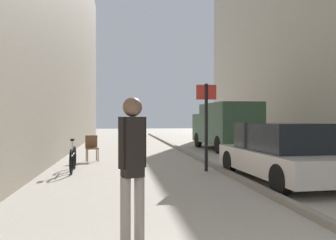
{
  "coord_description": "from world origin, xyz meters",
  "views": [
    {
      "loc": [
        -1.42,
        -1.1,
        1.56
      ],
      "look_at": [
        0.76,
        13.63,
        1.5
      ],
      "focal_mm": 35.8,
      "sensor_mm": 36.0,
      "label": 1
    }
  ],
  "objects_px": {
    "pedestrian_main_foreground": "(132,161)",
    "parked_car": "(282,153)",
    "bicycle_leaning": "(73,159)",
    "delivery_van": "(225,125)",
    "cafe_chair_near_window": "(92,146)",
    "street_sign_post": "(206,119)"
  },
  "relations": [
    {
      "from": "pedestrian_main_foreground",
      "to": "parked_car",
      "type": "xyz_separation_m",
      "value": [
        3.86,
        3.77,
        -0.34
      ]
    },
    {
      "from": "bicycle_leaning",
      "to": "delivery_van",
      "type": "bearing_deg",
      "value": 39.41
    },
    {
      "from": "pedestrian_main_foreground",
      "to": "cafe_chair_near_window",
      "type": "bearing_deg",
      "value": 76.64
    },
    {
      "from": "street_sign_post",
      "to": "bicycle_leaning",
      "type": "height_order",
      "value": "street_sign_post"
    },
    {
      "from": "pedestrian_main_foreground",
      "to": "cafe_chair_near_window",
      "type": "relative_size",
      "value": 1.94
    },
    {
      "from": "parked_car",
      "to": "street_sign_post",
      "type": "xyz_separation_m",
      "value": [
        -1.45,
        1.83,
        0.83
      ]
    },
    {
      "from": "street_sign_post",
      "to": "bicycle_leaning",
      "type": "distance_m",
      "value": 4.11
    },
    {
      "from": "pedestrian_main_foreground",
      "to": "bicycle_leaning",
      "type": "height_order",
      "value": "pedestrian_main_foreground"
    },
    {
      "from": "parked_car",
      "to": "pedestrian_main_foreground",
      "type": "bearing_deg",
      "value": -137.61
    },
    {
      "from": "delivery_van",
      "to": "cafe_chair_near_window",
      "type": "height_order",
      "value": "delivery_van"
    },
    {
      "from": "street_sign_post",
      "to": "delivery_van",
      "type": "bearing_deg",
      "value": -106.74
    },
    {
      "from": "pedestrian_main_foreground",
      "to": "cafe_chair_near_window",
      "type": "distance_m",
      "value": 8.64
    },
    {
      "from": "pedestrian_main_foreground",
      "to": "street_sign_post",
      "type": "height_order",
      "value": "street_sign_post"
    },
    {
      "from": "delivery_van",
      "to": "cafe_chair_near_window",
      "type": "relative_size",
      "value": 5.38
    },
    {
      "from": "parked_car",
      "to": "street_sign_post",
      "type": "height_order",
      "value": "street_sign_post"
    },
    {
      "from": "delivery_van",
      "to": "bicycle_leaning",
      "type": "bearing_deg",
      "value": -140.2
    },
    {
      "from": "street_sign_post",
      "to": "cafe_chair_near_window",
      "type": "xyz_separation_m",
      "value": [
        -3.56,
        2.94,
        -1.0
      ]
    },
    {
      "from": "parked_car",
      "to": "bicycle_leaning",
      "type": "relative_size",
      "value": 2.41
    },
    {
      "from": "delivery_van",
      "to": "cafe_chair_near_window",
      "type": "distance_m",
      "value": 7.19
    },
    {
      "from": "street_sign_post",
      "to": "bicycle_leaning",
      "type": "xyz_separation_m",
      "value": [
        -3.91,
        0.46,
        -1.16
      ]
    },
    {
      "from": "parked_car",
      "to": "cafe_chair_near_window",
      "type": "distance_m",
      "value": 6.92
    },
    {
      "from": "pedestrian_main_foreground",
      "to": "parked_car",
      "type": "relative_size",
      "value": 0.43
    }
  ]
}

